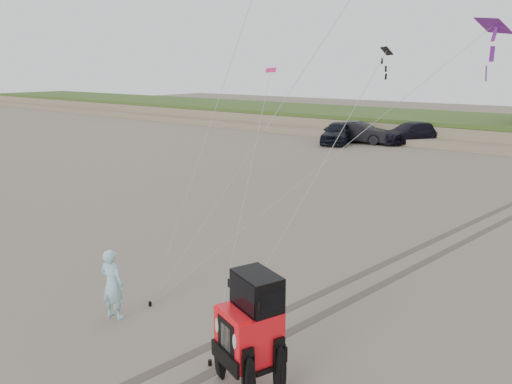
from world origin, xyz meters
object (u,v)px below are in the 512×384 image
Objects in this scene: truck_c at (411,133)px; jeep at (249,344)px; truck_a at (338,133)px; man at (112,284)px; truck_b at (359,132)px.

truck_c is 1.20× the size of jeep.
truck_a reaches higher than man.
jeep reaches higher than truck_b.
truck_c is (3.47, 2.18, 0.01)m from truck_b.
jeep is at bearing -166.26° from truck_b.
jeep is (9.85, -32.15, 0.06)m from truck_c.
truck_b is at bearing 133.62° from jeep.
truck_a is at bearing 130.59° from truck_b.
jeep is (14.44, -28.60, 0.03)m from truck_a.
man is at bearing -161.11° from jeep.
truck_a is 2.94× the size of man.
truck_a is 1.05× the size of jeep.
truck_b is 2.93× the size of man.
truck_c is 33.62m from jeep.
man reaches higher than truck_b.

